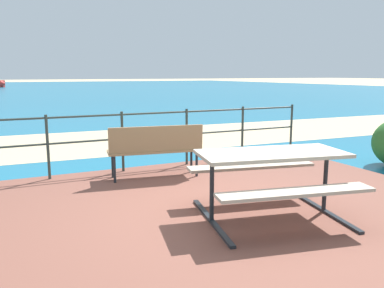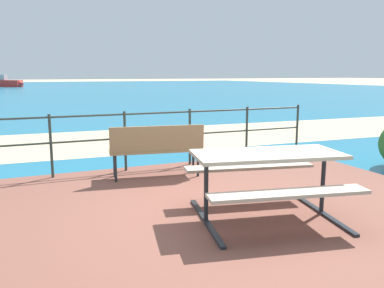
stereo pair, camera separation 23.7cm
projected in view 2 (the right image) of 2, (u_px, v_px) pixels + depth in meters
The scene contains 8 objects.
ground_plane at pixel (220, 215), 4.75m from camera, with size 240.00×240.00×0.00m, color tan.
patio_paving at pixel (220, 212), 4.74m from camera, with size 6.40×5.20×0.06m, color brown.
sea_water at pixel (47, 90), 41.01m from camera, with size 90.00×90.00×0.01m, color #196B8E.
beach_strip at pixel (118, 140), 9.98m from camera, with size 54.00×3.84×0.01m, color tan.
picnic_table at pixel (267, 168), 4.38m from camera, with size 1.88×1.71×0.76m.
park_bench at pixel (157, 146), 6.11m from camera, with size 1.50×0.62×0.84m.
railing_fence at pixel (158, 132), 6.79m from camera, with size 5.94×0.04×1.01m.
boat_mid at pixel (5, 83), 50.48m from camera, with size 4.80×3.90×1.56m.
Camera 2 is at (-2.08, -4.03, 1.68)m, focal length 36.64 mm.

